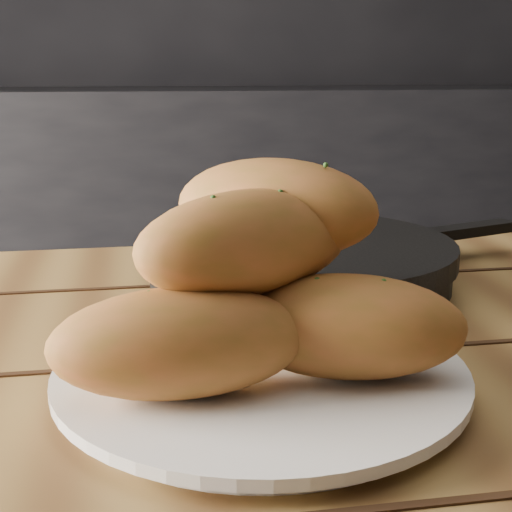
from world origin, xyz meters
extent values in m
cube|color=black|center=(0.00, 1.70, 0.45)|extent=(2.80, 0.60, 0.90)
cube|color=olive|center=(-0.11, -0.31, 0.73)|extent=(1.58, 0.95, 0.04)
cylinder|color=white|center=(-0.18, -0.26, 0.76)|extent=(0.26, 0.26, 0.01)
cylinder|color=white|center=(-0.18, -0.26, 0.76)|extent=(0.28, 0.28, 0.01)
ellipsoid|color=#AE5D30|center=(-0.24, -0.29, 0.80)|extent=(0.16, 0.08, 0.07)
ellipsoid|color=#AE5D30|center=(-0.13, -0.28, 0.80)|extent=(0.17, 0.11, 0.07)
ellipsoid|color=#AE5D30|center=(-0.19, -0.20, 0.80)|extent=(0.08, 0.15, 0.07)
ellipsoid|color=#AE5D30|center=(-0.19, -0.26, 0.86)|extent=(0.17, 0.13, 0.07)
ellipsoid|color=#AE5D30|center=(-0.17, -0.23, 0.87)|extent=(0.16, 0.14, 0.07)
cylinder|color=black|center=(-0.10, -0.02, 0.77)|extent=(0.30, 0.30, 0.03)
cylinder|color=black|center=(-0.10, -0.02, 0.79)|extent=(0.31, 0.31, 0.02)
cube|color=black|center=(0.11, 0.05, 0.78)|extent=(0.14, 0.07, 0.01)
camera|label=1|loc=(-0.26, -0.70, 0.96)|focal=50.00mm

